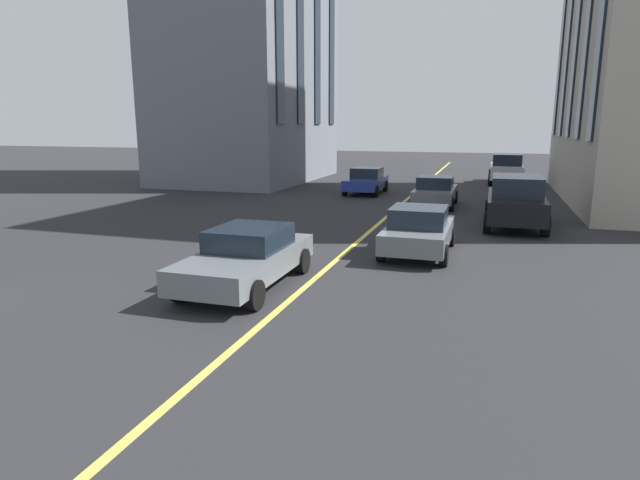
{
  "coord_description": "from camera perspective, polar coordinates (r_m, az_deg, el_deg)",
  "views": [
    {
      "loc": [
        4.83,
        -3.95,
        3.7
      ],
      "look_at": [
        15.11,
        -0.67,
        1.36
      ],
      "focal_mm": 29.92,
      "sensor_mm": 36.0,
      "label": 1
    }
  ],
  "objects": [
    {
      "name": "car_grey_far",
      "position": [
        25.16,
        12.21,
        5.11
      ],
      "size": [
        3.9,
        1.89,
        1.4
      ],
      "color": "slate",
      "rests_on": "ground_plane"
    },
    {
      "name": "car_grey_oncoming",
      "position": [
        12.5,
        -7.81,
        -1.76
      ],
      "size": [
        4.4,
        1.95,
        1.37
      ],
      "color": "slate",
      "rests_on": "ground_plane"
    },
    {
      "name": "lane_centre_line",
      "position": [
        16.11,
        3.03,
        -1.05
      ],
      "size": [
        80.0,
        0.16,
        0.01
      ],
      "color": "#D8C64C",
      "rests_on": "ground_plane"
    },
    {
      "name": "car_blue_near",
      "position": [
        29.43,
        4.96,
        6.34
      ],
      "size": [
        3.9,
        1.89,
        1.4
      ],
      "color": "navy",
      "rests_on": "ground_plane"
    },
    {
      "name": "car_black_trailing",
      "position": [
        20.87,
        20.21,
        3.96
      ],
      "size": [
        4.7,
        2.14,
        1.88
      ],
      "color": "black",
      "rests_on": "ground_plane"
    },
    {
      "name": "car_grey_mid",
      "position": [
        15.75,
        10.51,
        1.04
      ],
      "size": [
        3.9,
        1.89,
        1.4
      ],
      "color": "slate",
      "rests_on": "ground_plane"
    },
    {
      "name": "car_white_parked_b",
      "position": [
        36.39,
        19.31,
        7.25
      ],
      "size": [
        4.7,
        2.14,
        1.88
      ],
      "color": "silver",
      "rests_on": "ground_plane"
    }
  ]
}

